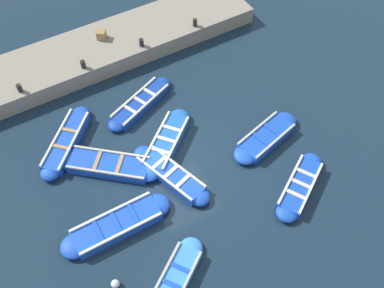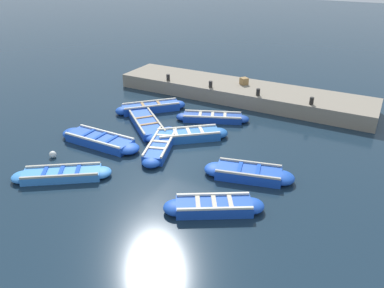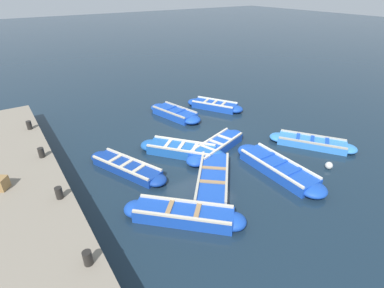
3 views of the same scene
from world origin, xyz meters
name	(u,v)px [view 3 (image 3 of 3)]	position (x,y,z in m)	size (l,w,h in m)	color
ground_plane	(200,147)	(0.00, 0.00, 0.00)	(120.00, 120.00, 0.00)	#162838
boat_stern_in	(181,150)	(-0.99, -0.07, 0.19)	(2.84, 3.22, 0.44)	#1E59AD
boat_end_of_row	(312,143)	(3.94, -2.54, 0.15)	(2.63, 3.33, 0.36)	#3884E0
boat_mid_row	(175,113)	(0.73, 3.34, 0.18)	(1.65, 3.36, 0.43)	#1947B7
boat_broadside	(127,167)	(-3.30, -0.02, 0.16)	(2.00, 3.52, 0.38)	navy
boat_near_quay	(184,215)	(-2.94, -3.33, 0.20)	(3.09, 3.04, 0.45)	#1947B7
boat_bow_out	(278,168)	(1.22, -3.14, 0.19)	(1.00, 3.92, 0.43)	#1947B7
boat_drifting	(215,105)	(3.10, 3.09, 0.18)	(2.28, 3.12, 0.41)	#1947B7
boat_outer_right	(213,179)	(-1.14, -2.37, 0.18)	(3.24, 3.56, 0.41)	#1947B7
boat_outer_left	(217,147)	(0.37, -0.62, 0.18)	(3.58, 1.79, 0.41)	#1947B7
quay_wall	(15,197)	(-6.88, 0.00, 0.38)	(2.88, 14.08, 0.75)	gray
bollard_north	(88,258)	(-5.79, -4.03, 0.93)	(0.20, 0.20, 0.35)	black
bollard_mid_north	(59,193)	(-5.79, -1.34, 0.93)	(0.20, 0.20, 0.35)	black
bollard_mid_south	(41,153)	(-5.79, 1.34, 0.93)	(0.20, 0.20, 0.35)	black
bollard_south	(29,125)	(-5.79, 4.03, 0.93)	(0.20, 0.20, 0.35)	black
wooden_crate	(0,183)	(-7.13, 0.06, 0.94)	(0.37, 0.37, 0.37)	olive
buoy_orange_near	(329,165)	(2.99, -4.01, 0.14)	(0.27, 0.27, 0.27)	silver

